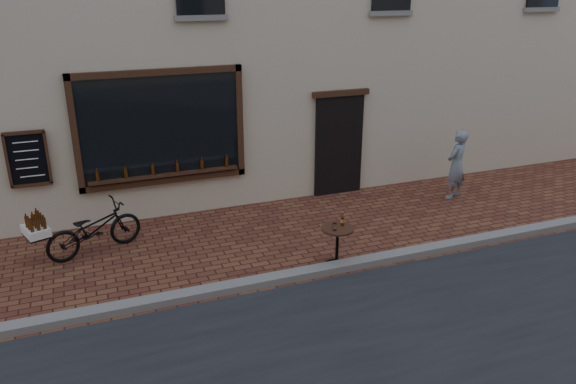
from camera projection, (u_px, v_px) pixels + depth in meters
name	position (u px, v px, depth m)	size (l,w,h in m)	color
ground	(323.00, 279.00, 9.03)	(90.00, 90.00, 0.00)	#502319
kerb	(318.00, 270.00, 9.18)	(90.00, 0.25, 0.12)	slate
cargo_bicycle	(92.00, 229.00, 9.75)	(2.03, 1.17, 0.96)	black
bistro_table	(337.00, 239.00, 9.29)	(0.55, 0.55, 0.94)	black
pedestrian	(456.00, 165.00, 12.13)	(0.55, 0.36, 1.52)	slate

